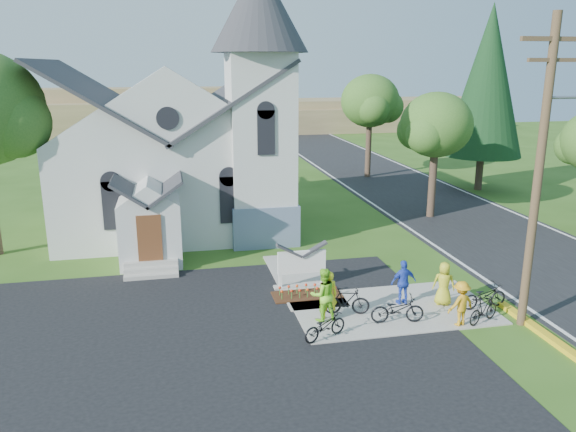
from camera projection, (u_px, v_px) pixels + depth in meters
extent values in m
plane|color=#305317|center=(357.00, 319.00, 19.29)|extent=(120.00, 120.00, 0.00)
cube|color=black|center=(146.00, 371.00, 15.99)|extent=(20.00, 16.00, 0.02)
cube|color=black|center=(431.00, 203.00, 35.45)|extent=(8.00, 90.00, 0.02)
cube|color=gray|center=(392.00, 309.00, 20.05)|extent=(7.00, 4.00, 0.05)
cube|color=silver|center=(171.00, 181.00, 29.71)|extent=(11.00, 9.00, 5.00)
cube|color=slate|center=(262.00, 220.00, 27.84)|extent=(3.20, 3.20, 2.00)
cube|color=silver|center=(261.00, 150.00, 26.93)|extent=(3.00, 3.00, 9.00)
cone|color=#29292E|center=(259.00, 6.00, 25.23)|extent=(4.50, 4.50, 4.00)
cube|color=silver|center=(151.00, 232.00, 24.41)|extent=(2.60, 2.40, 2.80)
cube|color=brown|center=(150.00, 239.00, 23.22)|extent=(1.00, 0.10, 2.00)
cube|color=gray|center=(302.00, 286.00, 22.06)|extent=(2.20, 0.40, 0.10)
cube|color=white|center=(280.00, 276.00, 21.75)|extent=(0.12, 0.12, 1.00)
cube|color=white|center=(323.00, 272.00, 22.09)|extent=(0.12, 0.12, 1.00)
cube|color=white|center=(302.00, 262.00, 21.79)|extent=(1.90, 0.14, 0.90)
cube|color=#3C1C10|center=(307.00, 295.00, 21.21)|extent=(2.60, 1.10, 0.07)
cylinder|color=#493424|center=(538.00, 179.00, 17.63)|extent=(0.28, 0.28, 10.00)
cube|color=#493424|center=(555.00, 39.00, 16.53)|extent=(2.20, 0.14, 0.14)
cube|color=#493424|center=(552.00, 60.00, 16.68)|extent=(1.60, 0.12, 0.12)
cylinder|color=#38271E|center=(432.00, 182.00, 31.79)|extent=(0.44, 0.44, 4.05)
ellipsoid|color=#335E20|center=(436.00, 125.00, 30.95)|extent=(4.00, 4.00, 3.60)
cylinder|color=#38271E|center=(368.00, 148.00, 43.16)|extent=(0.44, 0.44, 4.50)
ellipsoid|color=#335E20|center=(370.00, 101.00, 42.23)|extent=(4.40, 4.40, 3.96)
cylinder|color=#38271E|center=(479.00, 173.00, 38.97)|extent=(0.50, 0.50, 2.40)
cone|color=black|center=(488.00, 81.00, 37.35)|extent=(5.20, 5.20, 10.00)
cube|color=olive|center=(262.00, 116.00, 72.84)|extent=(60.00, 8.00, 4.00)
cube|color=olive|center=(135.00, 110.00, 71.31)|extent=(30.00, 6.00, 5.60)
cube|color=olive|center=(384.00, 119.00, 74.29)|extent=(25.00, 6.00, 3.00)
imported|color=#CFD519|center=(328.00, 295.00, 19.03)|extent=(0.65, 0.45, 1.72)
imported|color=black|center=(325.00, 326.00, 17.73)|extent=(1.72, 1.21, 0.86)
imported|color=#80D928|center=(323.00, 294.00, 18.90)|extent=(0.99, 0.82, 1.85)
imported|color=black|center=(347.00, 301.00, 19.45)|extent=(1.67, 0.82, 0.97)
imported|color=blue|center=(403.00, 282.00, 20.23)|extent=(0.99, 0.46, 1.65)
imported|color=black|center=(397.00, 309.00, 18.82)|extent=(1.87, 0.88, 0.95)
imported|color=orange|center=(461.00, 303.00, 18.58)|extent=(1.10, 0.79, 1.54)
imported|color=black|center=(484.00, 310.00, 18.83)|extent=(1.54, 1.02, 0.90)
imported|color=gold|center=(444.00, 284.00, 20.16)|extent=(0.93, 0.78, 1.61)
imported|color=black|center=(484.00, 296.00, 19.96)|extent=(1.78, 0.76, 0.91)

